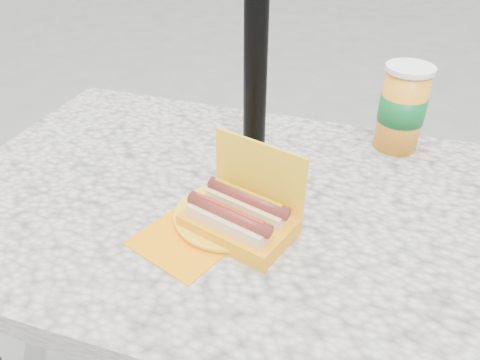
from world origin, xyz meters
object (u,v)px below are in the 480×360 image
(umbrella_pole, at_px, (257,2))
(hotdog_box, at_px, (240,215))
(fries_plate, at_px, (225,216))
(soda_cup, at_px, (402,108))

(umbrella_pole, xyz_separation_m, hotdog_box, (0.05, -0.26, -0.31))
(umbrella_pole, distance_m, fries_plate, 0.41)
(fries_plate, bearing_deg, umbrella_pole, 93.68)
(umbrella_pole, relative_size, hotdog_box, 9.78)
(hotdog_box, xyz_separation_m, fries_plate, (-0.04, 0.02, -0.02))
(umbrella_pole, bearing_deg, fries_plate, -86.32)
(umbrella_pole, distance_m, hotdog_box, 0.41)
(hotdog_box, height_order, soda_cup, soda_cup)
(fries_plate, height_order, soda_cup, soda_cup)
(umbrella_pole, xyz_separation_m, soda_cup, (0.31, 0.16, -0.25))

